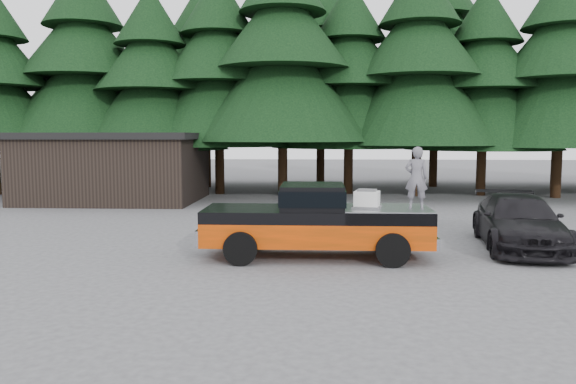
{
  "coord_description": "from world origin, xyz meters",
  "views": [
    {
      "loc": [
        0.83,
        -14.74,
        3.18
      ],
      "look_at": [
        0.05,
        0.0,
        1.69
      ],
      "focal_mm": 35.0,
      "sensor_mm": 36.0,
      "label": 1
    }
  ],
  "objects_px": {
    "pickup_truck": "(316,232)",
    "utility_building": "(115,167)",
    "man_on_bed": "(416,178)",
    "air_compressor": "(367,200)",
    "parked_car": "(519,222)"
  },
  "relations": [
    {
      "from": "pickup_truck",
      "to": "utility_building",
      "type": "height_order",
      "value": "utility_building"
    },
    {
      "from": "utility_building",
      "to": "parked_car",
      "type": "bearing_deg",
      "value": -34.7
    },
    {
      "from": "pickup_truck",
      "to": "utility_building",
      "type": "relative_size",
      "value": 0.71
    },
    {
      "from": "air_compressor",
      "to": "parked_car",
      "type": "bearing_deg",
      "value": 35.0
    },
    {
      "from": "pickup_truck",
      "to": "utility_building",
      "type": "xyz_separation_m",
      "value": [
        -9.8,
        12.3,
        1.0
      ]
    },
    {
      "from": "air_compressor",
      "to": "utility_building",
      "type": "height_order",
      "value": "utility_building"
    },
    {
      "from": "pickup_truck",
      "to": "utility_building",
      "type": "bearing_deg",
      "value": 128.55
    },
    {
      "from": "air_compressor",
      "to": "utility_building",
      "type": "bearing_deg",
      "value": 145.21
    },
    {
      "from": "air_compressor",
      "to": "utility_building",
      "type": "xyz_separation_m",
      "value": [
        -11.09,
        12.48,
        0.13
      ]
    },
    {
      "from": "utility_building",
      "to": "air_compressor",
      "type": "bearing_deg",
      "value": -48.38
    },
    {
      "from": "pickup_truck",
      "to": "man_on_bed",
      "type": "height_order",
      "value": "man_on_bed"
    },
    {
      "from": "man_on_bed",
      "to": "pickup_truck",
      "type": "bearing_deg",
      "value": 1.85
    },
    {
      "from": "pickup_truck",
      "to": "air_compressor",
      "type": "height_order",
      "value": "air_compressor"
    },
    {
      "from": "pickup_truck",
      "to": "air_compressor",
      "type": "xyz_separation_m",
      "value": [
        1.28,
        -0.18,
        0.87
      ]
    },
    {
      "from": "air_compressor",
      "to": "man_on_bed",
      "type": "height_order",
      "value": "man_on_bed"
    }
  ]
}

